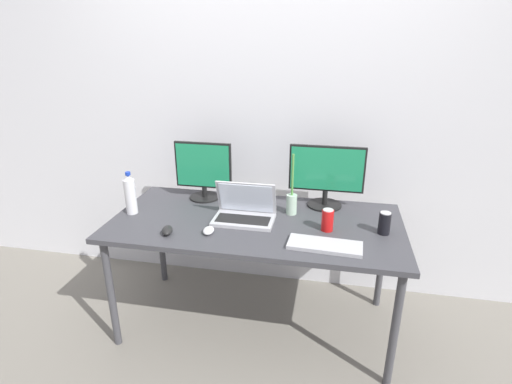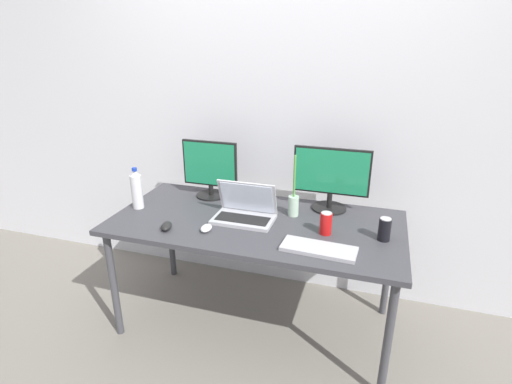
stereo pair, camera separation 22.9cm
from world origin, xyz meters
name	(u,v)px [view 1 (the left image)]	position (x,y,z in m)	size (l,w,h in m)	color
ground_plane	(256,322)	(0.00, 0.00, 0.00)	(16.00, 16.00, 0.00)	gray
wall_back	(273,108)	(0.00, 0.59, 1.30)	(7.00, 0.08, 2.60)	silver
work_desk	(256,229)	(0.00, 0.00, 0.68)	(1.70, 0.82, 0.74)	#424247
monitor_left	(203,170)	(-0.41, 0.27, 0.94)	(0.38, 0.20, 0.38)	black
monitor_center	(326,175)	(0.39, 0.30, 0.95)	(0.47, 0.22, 0.40)	black
laptop_silver	(245,211)	(-0.07, 0.00, 0.79)	(0.35, 0.22, 0.23)	#B7B7BC
keyboard_main	(325,245)	(0.41, -0.24, 0.75)	(0.38, 0.15, 0.02)	#B2B2B7
mouse_by_keyboard	(209,230)	(-0.23, -0.21, 0.76)	(0.06, 0.09, 0.03)	silver
mouse_by_laptop	(167,230)	(-0.45, -0.26, 0.76)	(0.06, 0.10, 0.04)	black
water_bottle	(130,194)	(-0.77, -0.04, 0.86)	(0.07, 0.07, 0.27)	silver
soda_can_near_keyboard	(384,223)	(0.72, -0.03, 0.80)	(0.07, 0.07, 0.13)	black
soda_can_by_laptop	(327,220)	(0.42, -0.05, 0.80)	(0.07, 0.07, 0.13)	red
bamboo_vase	(292,202)	(0.19, 0.14, 0.82)	(0.06, 0.06, 0.38)	#B2D1B7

